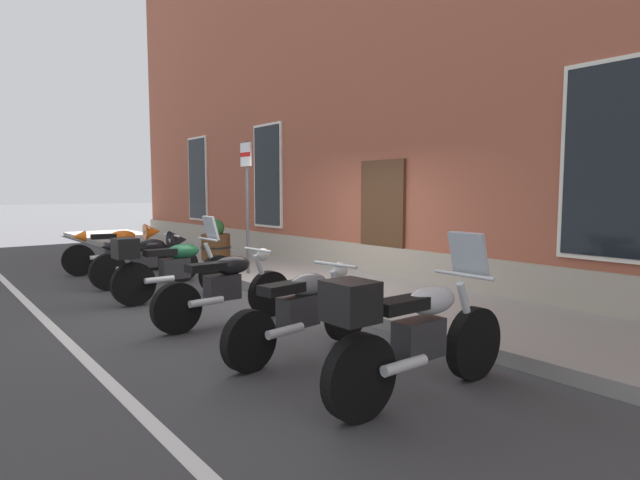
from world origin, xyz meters
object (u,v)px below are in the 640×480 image
Objects in this scene: motorcycle_grey_naked at (303,311)px; barrel_planter at (216,243)px; parking_sign at (247,189)px; motorcycle_green_touring at (171,266)px; motorcycle_black_sport at (150,256)px; motorcycle_silver_touring at (415,334)px; motorcycle_black_naked at (227,288)px; motorcycle_orange_sport at (122,246)px.

motorcycle_grey_naked is 6.80m from barrel_planter.
motorcycle_green_touring is at bearing -66.12° from parking_sign.
motorcycle_black_sport is 0.80× the size of parking_sign.
motorcycle_grey_naked is at bearing 179.58° from motorcycle_silver_touring.
motorcycle_grey_naked is at bearing 0.99° from motorcycle_black_naked.
motorcycle_orange_sport is 5.24m from motorcycle_black_naked.
motorcycle_silver_touring is at bearing -15.74° from barrel_planter.
motorcycle_green_touring is (1.52, -0.22, 0.01)m from motorcycle_black_sport.
parking_sign is at bearing 145.10° from motorcycle_black_naked.
motorcycle_green_touring reaches higher than barrel_planter.
parking_sign is (-0.82, 1.86, 1.22)m from motorcycle_green_touring.
parking_sign is (2.58, 1.55, 1.21)m from motorcycle_orange_sport.
barrel_planter is (-7.98, 2.25, -0.03)m from motorcycle_silver_touring.
motorcycle_black_naked is 1.63m from motorcycle_grey_naked.
motorcycle_black_naked is at bearing -3.75° from motorcycle_black_sport.
parking_sign is at bearing 113.88° from motorcycle_green_touring.
motorcycle_orange_sport is 3.41m from motorcycle_green_touring.
motorcycle_green_touring is 3.47m from motorcycle_grey_naked.
parking_sign reaches higher than motorcycle_black_sport.
motorcycle_orange_sport is at bearing 176.63° from motorcycle_black_naked.
motorcycle_silver_touring reaches higher than motorcycle_grey_naked.
barrel_planter is at bearing 142.58° from motorcycle_green_touring.
barrel_planter is (-4.80, 2.27, 0.06)m from motorcycle_black_naked.
motorcycle_black_naked is at bearing -179.70° from motorcycle_silver_touring.
barrel_planter is (-2.14, 0.41, -1.23)m from parking_sign.
motorcycle_orange_sport is 1.05× the size of motorcycle_green_touring.
motorcycle_orange_sport is 6.87m from motorcycle_grey_naked.
barrel_planter is (-6.43, 2.24, 0.07)m from motorcycle_grey_naked.
barrel_planter reaches higher than motorcycle_orange_sport.
motorcycle_green_touring is at bearing -179.80° from motorcycle_silver_touring.
barrel_planter is (0.44, 1.96, -0.02)m from motorcycle_orange_sport.
motorcycle_orange_sport is 2.33× the size of barrel_planter.
motorcycle_grey_naked is (3.46, 0.03, -0.08)m from motorcycle_green_touring.
motorcycle_grey_naked is at bearing 0.48° from motorcycle_green_touring.
motorcycle_orange_sport is 3.24m from parking_sign.
motorcycle_black_naked reaches higher than motorcycle_grey_naked.
barrel_planter is at bearing 169.14° from parking_sign.
motorcycle_green_touring is 1.84m from motorcycle_black_naked.
parking_sign is (-2.66, 1.85, 1.29)m from motorcycle_black_naked.
parking_sign is at bearing 30.97° from motorcycle_orange_sport.
motorcycle_black_sport is 4.99m from motorcycle_grey_naked.
motorcycle_green_touring reaches higher than motorcycle_grey_naked.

